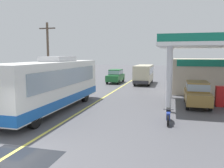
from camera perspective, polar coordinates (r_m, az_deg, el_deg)
ground at (r=27.87m, az=2.25°, el=-0.70°), size 120.00×120.00×0.00m
lane_divider_stripe at (r=23.07m, az=-0.44°, el=-2.33°), size 0.16×50.00×0.01m
coach_bus_main at (r=16.48m, az=-14.43°, el=-0.33°), size 2.60×11.04×3.69m
gas_station_roadside at (r=22.98m, az=23.38°, el=3.63°), size 9.10×11.95×5.10m
car_at_pump at (r=18.55m, az=20.05°, el=-1.92°), size 1.70×4.20×1.82m
minibus_opposing_lane at (r=30.88m, az=7.77°, el=2.75°), size 2.04×6.13×2.44m
motorcycle_parked_forecourt at (r=13.55m, az=13.60°, el=-7.39°), size 0.55×1.80×0.92m
pedestrian_near_pump at (r=18.72m, az=19.97°, el=-2.09°), size 0.55×0.22×1.66m
car_trailing_behind_bus at (r=31.78m, az=0.88°, el=2.11°), size 1.70×4.20×1.82m
utility_pole_roadside at (r=25.83m, az=-15.33°, el=6.78°), size 1.80×0.24×7.15m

